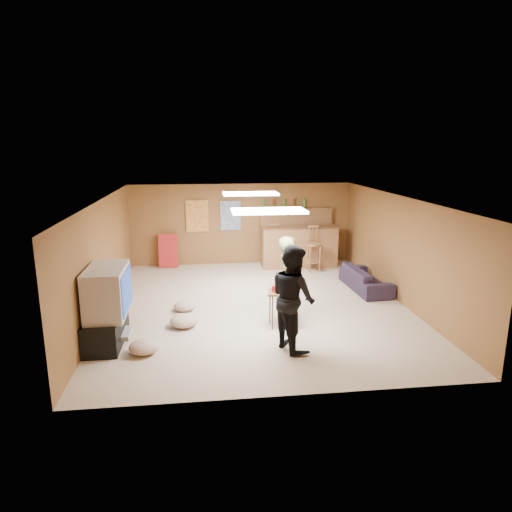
{
  "coord_description": "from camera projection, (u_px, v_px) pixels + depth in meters",
  "views": [
    {
      "loc": [
        -1.1,
        -8.81,
        3.22
      ],
      "look_at": [
        0.0,
        0.2,
        1.0
      ],
      "focal_mm": 32.0,
      "sensor_mm": 36.0,
      "label": 1
    }
  ],
  "objects": [
    {
      "name": "bar_counter",
      "position": [
        299.0,
        247.0,
        12.28
      ],
      "size": [
        2.0,
        0.6,
        1.1
      ],
      "primitive_type": "cube",
      "color": "brown",
      "rests_on": "ground"
    },
    {
      "name": "bar_backing",
      "position": [
        296.0,
        220.0,
        12.58
      ],
      "size": [
        2.0,
        0.14,
        0.6
      ],
      "primitive_type": "cube",
      "color": "brown",
      "rests_on": "bar_counter"
    },
    {
      "name": "bottle_row",
      "position": [
        284.0,
        204.0,
        12.39
      ],
      "size": [
        1.2,
        0.08,
        0.26
      ],
      "primitive_type": null,
      "color": "#3F7233",
      "rests_on": "bar_shelf"
    },
    {
      "name": "wall_front",
      "position": [
        292.0,
        317.0,
        5.75
      ],
      "size": [
        6.0,
        0.02,
        2.2
      ],
      "primitive_type": "cube",
      "color": "brown",
      "rests_on": "ground"
    },
    {
      "name": "cup_blue",
      "position": [
        289.0,
        287.0,
        8.25
      ],
      "size": [
        0.09,
        0.09,
        0.1
      ],
      "primitive_type": "cylinder",
      "rotation": [
        0.0,
        0.0,
        -0.14
      ],
      "color": "navy",
      "rests_on": "tray_table"
    },
    {
      "name": "ground",
      "position": [
        257.0,
        305.0,
        9.39
      ],
      "size": [
        7.0,
        7.0,
        0.0
      ],
      "primitive_type": "plane",
      "color": "#B9A48E",
      "rests_on": "ground"
    },
    {
      "name": "tv_stand",
      "position": [
        106.0,
        329.0,
        7.56
      ],
      "size": [
        0.55,
        1.3,
        0.5
      ],
      "primitive_type": "cube",
      "color": "black",
      "rests_on": "ground"
    },
    {
      "name": "wall_left",
      "position": [
        103.0,
        258.0,
        8.77
      ],
      "size": [
        0.02,
        7.0,
        2.2
      ],
      "primitive_type": "cube",
      "color": "brown",
      "rests_on": "ground"
    },
    {
      "name": "wall_right",
      "position": [
        400.0,
        249.0,
        9.48
      ],
      "size": [
        0.02,
        7.0,
        2.2
      ],
      "primitive_type": "cube",
      "color": "brown",
      "rests_on": "ground"
    },
    {
      "name": "ceiling_panel_back",
      "position": [
        250.0,
        194.0,
        10.03
      ],
      "size": [
        1.2,
        0.6,
        0.04
      ],
      "primitive_type": "cube",
      "color": "white",
      "rests_on": "ceiling"
    },
    {
      "name": "bar_stool_left",
      "position": [
        274.0,
        245.0,
        12.06
      ],
      "size": [
        0.53,
        0.53,
        1.27
      ],
      "primitive_type": null,
      "rotation": [
        0.0,
        0.0,
        0.4
      ],
      "color": "brown",
      "rests_on": "ground"
    },
    {
      "name": "tv_body",
      "position": [
        107.0,
        291.0,
        7.42
      ],
      "size": [
        0.6,
        1.1,
        0.8
      ],
      "primitive_type": "cube",
      "color": "#B2B2B7",
      "rests_on": "tv_stand"
    },
    {
      "name": "cushion_near_tv",
      "position": [
        184.0,
        321.0,
        8.27
      ],
      "size": [
        0.61,
        0.61,
        0.23
      ],
      "primitive_type": "ellipsoid",
      "rotation": [
        0.0,
        0.0,
        0.23
      ],
      "color": "tan",
      "rests_on": "ground"
    },
    {
      "name": "cushion_far",
      "position": [
        144.0,
        347.0,
        7.22
      ],
      "size": [
        0.6,
        0.6,
        0.22
      ],
      "primitive_type": "ellipsoid",
      "rotation": [
        0.0,
        0.0,
        0.3
      ],
      "color": "tan",
      "rests_on": "ground"
    },
    {
      "name": "ceiling_panel_front",
      "position": [
        269.0,
        211.0,
        7.43
      ],
      "size": [
        1.2,
        0.6,
        0.04
      ],
      "primitive_type": "cube",
      "color": "white",
      "rests_on": "ceiling"
    },
    {
      "name": "bar_lip",
      "position": [
        301.0,
        228.0,
        11.91
      ],
      "size": [
        2.1,
        0.12,
        0.05
      ],
      "primitive_type": "cube",
      "color": "#462916",
      "rests_on": "bar_counter"
    },
    {
      "name": "bar_stool_right",
      "position": [
        314.0,
        247.0,
        11.77
      ],
      "size": [
        0.42,
        0.42,
        1.3
      ],
      "primitive_type": null,
      "rotation": [
        0.0,
        0.0,
        -0.02
      ],
      "color": "brown",
      "rests_on": "ground"
    },
    {
      "name": "cup_red_far",
      "position": [
        286.0,
        290.0,
        8.1
      ],
      "size": [
        0.08,
        0.08,
        0.1
      ],
      "primitive_type": "cylinder",
      "rotation": [
        0.0,
        0.0,
        -0.14
      ],
      "color": "#B00B11",
      "rests_on": "tray_table"
    },
    {
      "name": "folding_chair_stack",
      "position": [
        168.0,
        251.0,
        12.23
      ],
      "size": [
        0.5,
        0.26,
        0.91
      ],
      "primitive_type": "cube",
      "rotation": [
        -0.14,
        0.0,
        0.0
      ],
      "color": "red",
      "rests_on": "ground"
    },
    {
      "name": "person_black",
      "position": [
        293.0,
        298.0,
        7.25
      ],
      "size": [
        0.89,
        1.0,
        1.71
      ],
      "primitive_type": "imported",
      "rotation": [
        0.0,
        0.0,
        1.92
      ],
      "color": "black",
      "rests_on": "ground"
    },
    {
      "name": "ceiling",
      "position": [
        257.0,
        199.0,
        8.87
      ],
      "size": [
        6.0,
        7.0,
        0.02
      ],
      "primitive_type": "cube",
      "color": "silver",
      "rests_on": "ground"
    },
    {
      "name": "poster_right",
      "position": [
        230.0,
        215.0,
        12.37
      ],
      "size": [
        0.55,
        0.03,
        0.8
      ],
      "primitive_type": "cube",
      "color": "#334C99",
      "rests_on": "wall_back"
    },
    {
      "name": "sofa",
      "position": [
        366.0,
        279.0,
        10.38
      ],
      "size": [
        0.74,
        1.74,
        0.5
      ],
      "primitive_type": "imported",
      "rotation": [
        0.0,
        0.0,
        1.61
      ],
      "color": "black",
      "rests_on": "ground"
    },
    {
      "name": "dvd_box",
      "position": [
        120.0,
        334.0,
        7.61
      ],
      "size": [
        0.35,
        0.5,
        0.08
      ],
      "primitive_type": "cube",
      "color": "#B2B2B7",
      "rests_on": "tv_stand"
    },
    {
      "name": "cup_red_near",
      "position": [
        274.0,
        289.0,
        8.16
      ],
      "size": [
        0.1,
        0.1,
        0.11
      ],
      "primitive_type": "cylinder",
      "rotation": [
        0.0,
        0.0,
        0.39
      ],
      "color": "#B00B11",
      "rests_on": "tray_table"
    },
    {
      "name": "person_olive",
      "position": [
        289.0,
        280.0,
        8.3
      ],
      "size": [
        0.52,
        0.67,
        1.63
      ],
      "primitive_type": "imported",
      "rotation": [
        0.0,
        0.0,
        1.34
      ],
      "color": "#60663B",
      "rests_on": "ground"
    },
    {
      "name": "tray_table",
      "position": [
        282.0,
        309.0,
        8.25
      ],
      "size": [
        0.58,
        0.5,
        0.66
      ],
      "primitive_type": "cube",
      "rotation": [
        0.0,
        0.0,
        -0.21
      ],
      "color": "#462916",
      "rests_on": "ground"
    },
    {
      "name": "bar_shelf",
      "position": [
        296.0,
        209.0,
        12.49
      ],
      "size": [
        2.0,
        0.18,
        0.05
      ],
      "primitive_type": "cube",
      "color": "brown",
      "rests_on": "bar_backing"
    },
    {
      "name": "wall_back",
      "position": [
        241.0,
        224.0,
        12.5
      ],
      "size": [
        6.0,
        0.02,
        2.2
      ],
      "primitive_type": "cube",
      "color": "brown",
      "rests_on": "ground"
    },
    {
      "name": "poster_left",
      "position": [
        197.0,
        216.0,
        12.26
      ],
      "size": [
        0.6,
        0.03,
        0.85
      ],
      "primitive_type": "cube",
      "color": "#BF3F26",
      "rests_on": "wall_back"
    },
    {
      "name": "cushion_mid",
      "position": [
        185.0,
        306.0,
        9.08
      ],
      "size": [
        0.52,
        0.52,
        0.19
      ],
      "primitive_type": "ellipsoid",
      "rotation": [
        0.0,
        0.0,
        0.24
      ],
      "color": "tan",
      "rests_on": "ground"
    },
    {
      "name": "tv_screen",
      "position": [
        127.0,
        291.0,
        7.45
      ],
      "size": [
        0.02,
        0.95,
        0.65
      ],
      "primitive_type": "cube",
      "color": "navy",
      "rests_on": "tv_body"
    }
  ]
}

